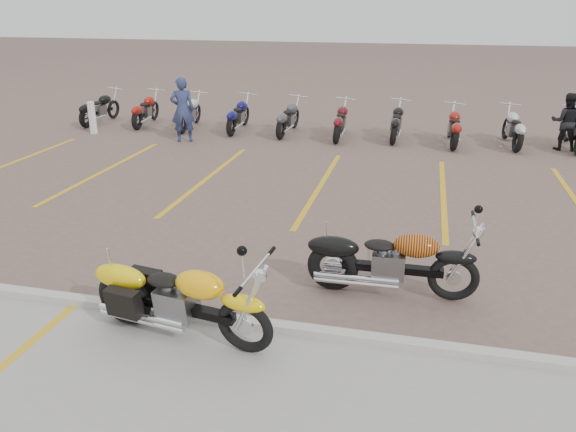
% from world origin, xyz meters
% --- Properties ---
extents(ground, '(100.00, 100.00, 0.00)m').
position_xyz_m(ground, '(0.00, 0.00, 0.00)').
color(ground, '#6F564F').
rests_on(ground, ground).
extents(curb, '(60.00, 0.18, 0.12)m').
position_xyz_m(curb, '(0.00, -2.00, 0.06)').
color(curb, '#ADAAA3').
rests_on(curb, ground).
extents(parking_stripes, '(38.00, 5.50, 0.01)m').
position_xyz_m(parking_stripes, '(0.00, 4.00, 0.00)').
color(parking_stripes, gold).
rests_on(parking_stripes, ground).
extents(yellow_cruiser, '(2.45, 0.56, 1.01)m').
position_xyz_m(yellow_cruiser, '(-0.58, -2.38, 0.50)').
color(yellow_cruiser, black).
rests_on(yellow_cruiser, ground).
extents(flame_cruiser, '(2.39, 0.36, 0.98)m').
position_xyz_m(flame_cruiser, '(1.83, -0.70, 0.49)').
color(flame_cruiser, black).
rests_on(flame_cruiser, ground).
extents(person_a, '(0.81, 0.67, 1.89)m').
position_xyz_m(person_a, '(-4.72, 7.29, 0.94)').
color(person_a, navy).
rests_on(person_a, ground).
extents(person_b, '(0.84, 0.69, 1.58)m').
position_xyz_m(person_b, '(5.98, 8.87, 0.79)').
color(person_b, black).
rests_on(person_b, ground).
extents(bollard, '(0.18, 0.18, 1.00)m').
position_xyz_m(bollard, '(-7.93, 7.60, 0.50)').
color(bollard, white).
rests_on(bollard, ground).
extents(bg_bike_row, '(22.10, 2.00, 1.10)m').
position_xyz_m(bg_bike_row, '(2.15, 9.01, 0.55)').
color(bg_bike_row, black).
rests_on(bg_bike_row, ground).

